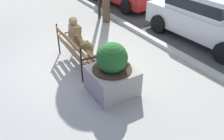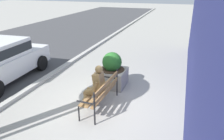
% 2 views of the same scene
% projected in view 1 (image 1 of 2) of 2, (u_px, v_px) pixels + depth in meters
% --- Properties ---
extents(ground_plane, '(80.00, 80.00, 0.00)m').
position_uv_depth(ground_plane, '(76.00, 67.00, 6.66)').
color(ground_plane, '#9E9B93').
extents(curb_stone, '(60.00, 0.20, 0.12)m').
position_uv_depth(curb_stone, '(157.00, 42.00, 7.90)').
color(curb_stone, '#B2AFA8').
rests_on(curb_stone, ground).
extents(park_bench, '(1.82, 0.59, 0.95)m').
position_uv_depth(park_bench, '(74.00, 47.00, 6.48)').
color(park_bench, olive).
rests_on(park_bench, ground).
extents(bronze_statue_seated, '(0.64, 0.76, 1.37)m').
position_uv_depth(bronze_statue_seated, '(80.00, 41.00, 6.53)').
color(bronze_statue_seated, olive).
rests_on(bronze_statue_seated, ground).
extents(concrete_planter, '(1.00, 1.00, 1.26)m').
position_uv_depth(concrete_planter, '(112.00, 73.00, 5.43)').
color(concrete_planter, gray).
rests_on(concrete_planter, ground).
extents(parked_car_white, '(4.17, 2.07, 1.56)m').
position_uv_depth(parked_car_white, '(207.00, 15.00, 7.79)').
color(parked_car_white, silver).
rests_on(parked_car_white, ground).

